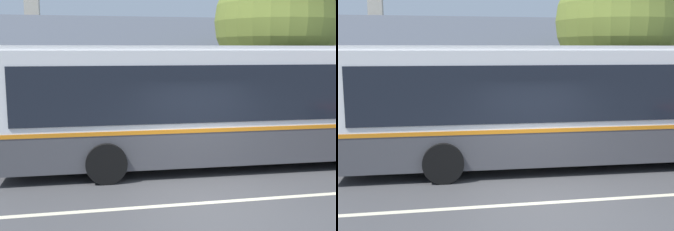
{
  "view_description": "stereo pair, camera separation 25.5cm",
  "coord_description": "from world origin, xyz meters",
  "views": [
    {
      "loc": [
        -2.59,
        -8.18,
        3.21
      ],
      "look_at": [
        -0.39,
        3.03,
        1.41
      ],
      "focal_mm": 45.0,
      "sensor_mm": 36.0,
      "label": 1
    },
    {
      "loc": [
        -2.34,
        -8.22,
        3.21
      ],
      "look_at": [
        -0.39,
        3.03,
        1.41
      ],
      "focal_mm": 45.0,
      "sensor_mm": 36.0,
      "label": 2
    }
  ],
  "objects": [
    {
      "name": "bench_by_building",
      "position": [
        -4.89,
        5.34,
        0.57
      ],
      "size": [
        1.62,
        0.51,
        0.94
      ],
      "color": "#4C4C4C",
      "rests_on": "sidewalk_far"
    },
    {
      "name": "street_tree_primary",
      "position": [
        4.5,
        6.79,
        4.1
      ],
      "size": [
        4.65,
        4.65,
        6.58
      ],
      "color": "#4C3828",
      "rests_on": "ground"
    },
    {
      "name": "lane_divider_stripe",
      "position": [
        0.0,
        0.0,
        0.0
      ],
      "size": [
        60.0,
        0.16,
        0.01
      ],
      "primitive_type": "cube",
      "color": "beige",
      "rests_on": "ground"
    },
    {
      "name": "ground_plane",
      "position": [
        0.0,
        0.0,
        0.0
      ],
      "size": [
        300.0,
        300.0,
        0.0
      ],
      "primitive_type": "plane",
      "color": "#424244"
    },
    {
      "name": "community_building",
      "position": [
        1.22,
        13.58,
        1.73
      ],
      "size": [
        23.69,
        8.81,
        5.89
      ],
      "color": "beige",
      "rests_on": "ground"
    },
    {
      "name": "sidewalk_far",
      "position": [
        0.0,
        6.0,
        0.07
      ],
      "size": [
        60.0,
        3.0,
        0.15
      ],
      "primitive_type": "cube",
      "color": "gray",
      "rests_on": "ground"
    },
    {
      "name": "transit_bus",
      "position": [
        1.15,
        2.9,
        1.77
      ],
      "size": [
        12.0,
        2.94,
        3.3
      ],
      "color": "#47474C",
      "rests_on": "ground"
    }
  ]
}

